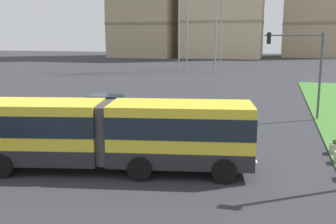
{
  "coord_description": "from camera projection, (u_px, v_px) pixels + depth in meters",
  "views": [
    {
      "loc": [
        5.63,
        -6.83,
        5.79
      ],
      "look_at": [
        0.75,
        10.98,
        2.2
      ],
      "focal_mm": 42.0,
      "sensor_mm": 36.0,
      "label": 1
    }
  ],
  "objects": [
    {
      "name": "articulated_bus",
      "position": [
        115.0,
        133.0,
        16.94
      ],
      "size": [
        12.06,
        4.8,
        3.0
      ],
      "color": "yellow",
      "rests_on": "ground"
    },
    {
      "name": "car_silver_hatch",
      "position": [
        107.0,
        107.0,
        28.42
      ],
      "size": [
        4.57,
        2.4,
        1.58
      ],
      "color": "#B7BABF",
      "rests_on": "ground"
    },
    {
      "name": "traffic_light_far_right",
      "position": [
        302.0,
        60.0,
        27.16
      ],
      "size": [
        3.93,
        0.28,
        6.03
      ],
      "color": "#474C51",
      "rests_on": "ground"
    }
  ]
}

